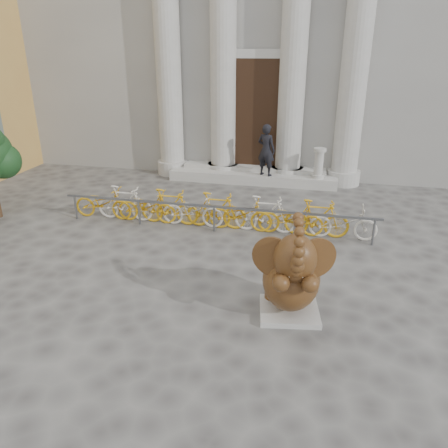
# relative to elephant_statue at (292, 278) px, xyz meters

# --- Properties ---
(ground) EXTENTS (80.00, 80.00, 0.00)m
(ground) POSITION_rel_elephant_statue_xyz_m (-2.01, -1.13, -0.79)
(ground) COLOR #474442
(ground) RESTS_ON ground
(classical_building) EXTENTS (22.00, 10.70, 12.00)m
(classical_building) POSITION_rel_elephant_statue_xyz_m (-2.01, 13.80, 5.20)
(classical_building) COLOR gray
(classical_building) RESTS_ON ground
(entrance_steps) EXTENTS (6.00, 1.20, 0.36)m
(entrance_steps) POSITION_rel_elephant_statue_xyz_m (-2.01, 8.27, -0.61)
(entrance_steps) COLOR #A8A59E
(entrance_steps) RESTS_ON ground
(elephant_statue) EXTENTS (1.43, 1.67, 2.16)m
(elephant_statue) POSITION_rel_elephant_statue_xyz_m (0.00, 0.00, 0.00)
(elephant_statue) COLOR #A8A59E
(elephant_statue) RESTS_ON ground
(bike_rack) EXTENTS (8.53, 0.53, 1.00)m
(bike_rack) POSITION_rel_elephant_statue_xyz_m (-2.30, 3.75, -0.29)
(bike_rack) COLOR slate
(bike_rack) RESTS_ON ground
(pedestrian) EXTENTS (0.77, 0.64, 1.79)m
(pedestrian) POSITION_rel_elephant_statue_xyz_m (-1.52, 7.92, 0.47)
(pedestrian) COLOR black
(pedestrian) RESTS_ON entrance_steps
(balustrade_post) EXTENTS (0.42, 0.42, 1.04)m
(balustrade_post) POSITION_rel_elephant_statue_xyz_m (0.30, 7.97, 0.05)
(balustrade_post) COLOR #A8A59E
(balustrade_post) RESTS_ON entrance_steps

